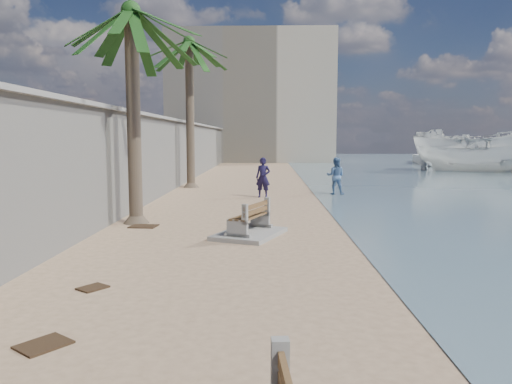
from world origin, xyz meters
name	(u,v)px	position (x,y,z in m)	size (l,w,h in m)	color
ground_plane	(282,342)	(0.00, 0.00, 0.00)	(140.00, 140.00, 0.00)	tan
seawall	(173,155)	(-5.20, 20.00, 1.75)	(0.45, 70.00, 3.50)	gray
wall_cap	(172,120)	(-5.20, 20.00, 3.55)	(0.80, 70.00, 0.12)	gray
end_building	(252,100)	(-2.00, 52.00, 7.00)	(18.00, 12.00, 14.00)	#B7AA93
bench_far	(249,222)	(-0.68, 7.02, 0.39)	(2.13, 2.51, 0.89)	gray
palm_mid	(131,13)	(-4.27, 8.97, 6.33)	(5.00, 5.00, 7.31)	brown
palm_back	(189,44)	(-4.27, 20.18, 7.47)	(5.00, 5.00, 8.49)	brown
streetlight	(131,25)	(-5.10, 12.00, 6.64)	(0.28, 0.28, 5.12)	#2D2D33
person_a	(263,175)	(-0.38, 15.77, 1.02)	(0.74, 0.50, 2.04)	#181233
person_b	(336,174)	(3.00, 17.02, 0.96)	(0.92, 0.72, 1.92)	#4C6F9E
boat_cruiser	(481,148)	(16.30, 32.65, 1.86)	(3.83, 3.95, 4.51)	silver
yacht_far	(429,160)	(16.54, 45.60, 0.35)	(8.73, 2.44, 1.50)	silver
debris_b	(43,345)	(-3.06, -0.20, 0.01)	(0.61, 0.49, 0.03)	#382616
debris_c	(144,226)	(-3.89, 8.35, 0.01)	(0.79, 0.63, 0.03)	#382616
debris_d	(93,288)	(-3.28, 2.23, 0.01)	(0.47, 0.38, 0.03)	#382616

